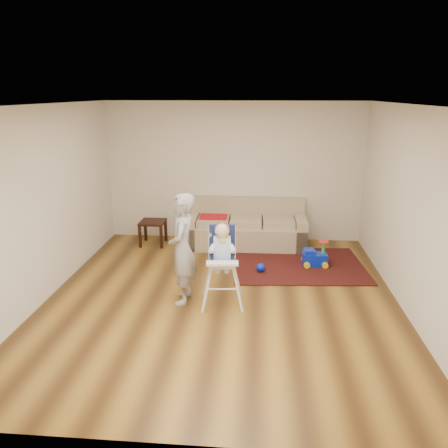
# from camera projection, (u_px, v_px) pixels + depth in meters

# --- Properties ---
(ground) EXTENTS (5.50, 5.50, 0.00)m
(ground) POSITION_uv_depth(u_px,v_px,m) (222.00, 298.00, 6.30)
(ground) COLOR #442B11
(ground) RESTS_ON ground
(room_envelope) EXTENTS (5.04, 5.52, 2.72)m
(room_envelope) POSITION_uv_depth(u_px,v_px,m) (225.00, 163.00, 6.25)
(room_envelope) COLOR silver
(room_envelope) RESTS_ON ground
(sofa) EXTENTS (2.28, 0.95, 0.88)m
(sofa) POSITION_uv_depth(u_px,v_px,m) (246.00, 224.00, 8.34)
(sofa) COLOR tan
(sofa) RESTS_ON ground
(side_table) EXTENTS (0.47, 0.47, 0.47)m
(side_table) POSITION_uv_depth(u_px,v_px,m) (153.00, 233.00, 8.47)
(side_table) COLOR black
(side_table) RESTS_ON ground
(area_rug) EXTENTS (2.33, 1.82, 0.02)m
(area_rug) POSITION_uv_depth(u_px,v_px,m) (298.00, 265.00, 7.48)
(area_rug) COLOR black
(area_rug) RESTS_ON ground
(ride_on_toy) EXTENTS (0.42, 0.31, 0.44)m
(ride_on_toy) POSITION_uv_depth(u_px,v_px,m) (315.00, 253.00, 7.39)
(ride_on_toy) COLOR #0923CA
(ride_on_toy) RESTS_ON area_rug
(toy_ball) EXTENTS (0.14, 0.14, 0.14)m
(toy_ball) POSITION_uv_depth(u_px,v_px,m) (261.00, 268.00, 7.16)
(toy_ball) COLOR #0923CA
(toy_ball) RESTS_ON area_rug
(high_chair) EXTENTS (0.59, 0.59, 1.18)m
(high_chair) POSITION_uv_depth(u_px,v_px,m) (222.00, 266.00, 5.99)
(high_chair) COLOR silver
(high_chair) RESTS_ON ground
(adult) EXTENTS (0.39, 0.58, 1.56)m
(adult) POSITION_uv_depth(u_px,v_px,m) (182.00, 249.00, 6.00)
(adult) COLOR gray
(adult) RESTS_ON ground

